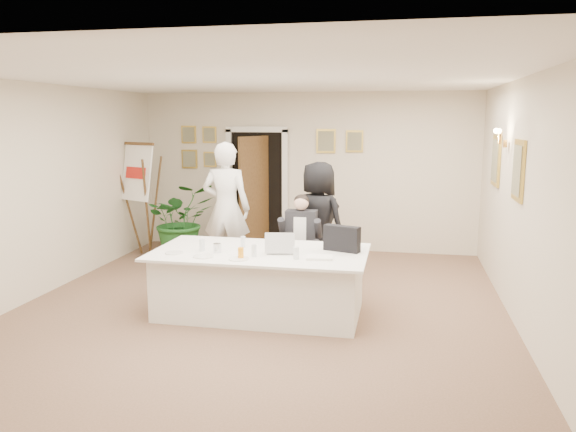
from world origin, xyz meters
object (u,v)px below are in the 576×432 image
Objects in this scene: standing_man at (226,208)px; paper_stack at (319,258)px; potted_palm at (181,220)px; steel_jug at (217,248)px; laptop_bag at (342,239)px; standing_woman at (318,222)px; conference_table at (260,282)px; oj_glass at (241,253)px; flip_chart at (143,205)px; seated_man at (301,242)px; laptop at (282,241)px.

standing_man reaches higher than paper_stack.
standing_man reaches higher than potted_palm.
steel_jug is at bearing 177.28° from paper_stack.
laptop_bag reaches higher than steel_jug.
standing_woman is 15.84× the size of steel_jug.
standing_woman is at bearing 72.25° from conference_table.
conference_table is at bearing 74.59° from oj_glass.
standing_woman is (3.17, -0.96, -0.01)m from flip_chart.
seated_man is at bearing 145.02° from laptop_bag.
steel_jug is (2.21, -2.64, -0.05)m from flip_chart.
standing_man is 4.57× the size of laptop_bag.
flip_chart reaches higher than conference_table.
flip_chart is at bearing 137.52° from conference_table.
standing_man reaches higher than oj_glass.
seated_man is 0.77× the size of standing_woman.
standing_woman is 1.76m from paper_stack.
seated_man reaches higher than laptop.
flip_chart is 6.44× the size of paper_stack.
paper_stack is 0.89m from oj_glass.
potted_palm is 3.55m from oj_glass.
potted_palm reaches higher than laptop_bag.
oj_glass is at bearing -111.44° from seated_man.
laptop is at bearing 46.63° from oj_glass.
steel_jug is (-0.36, 0.24, -0.01)m from oj_glass.
seated_man is at bearing 108.90° from paper_stack.
laptop_bag is (3.00, -2.37, 0.30)m from potted_palm.
standing_woman is at bearing 60.45° from seated_man.
potted_palm is 3.84m from laptop_bag.
paper_stack is (0.75, -0.24, 0.40)m from conference_table.
seated_man is at bearing 92.78° from standing_woman.
standing_man is at bearing 161.02° from laptop_bag.
standing_woman is at bearing 71.85° from laptop.
standing_man is at bearing 119.70° from conference_table.
standing_woman is 2.75m from potted_palm.
laptop_bag is at bearing 64.10° from paper_stack.
conference_table is at bearing 167.83° from laptop.
flip_chart reaches higher than oj_glass.
steel_jug is at bearing 146.38° from oj_glass.
laptop is 1.23× the size of paper_stack.
standing_woman reaches higher than potted_palm.
laptop reaches higher than conference_table.
standing_woman reaches higher than oj_glass.
conference_table is 0.59m from laptop.
oj_glass is (1.93, -2.98, 0.21)m from potted_palm.
laptop is (-0.03, -1.09, 0.25)m from seated_man.
potted_palm reaches higher than laptop.
flip_chart is 1.51× the size of potted_palm.
conference_table is at bearing -51.35° from potted_palm.
seated_man is 0.70× the size of flip_chart.
standing_woman is (0.18, 0.41, 0.20)m from seated_man.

